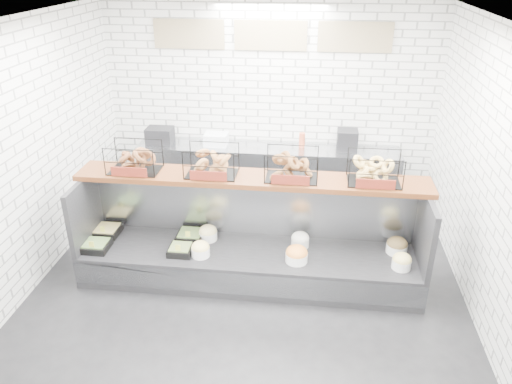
# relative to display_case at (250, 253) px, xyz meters

# --- Properties ---
(ground) EXTENTS (5.50, 5.50, 0.00)m
(ground) POSITION_rel_display_case_xyz_m (0.00, -0.35, -0.32)
(ground) COLOR black
(ground) RESTS_ON ground
(room_shell) EXTENTS (5.02, 5.51, 3.01)m
(room_shell) POSITION_rel_display_case_xyz_m (0.00, 0.26, 1.73)
(room_shell) COLOR white
(room_shell) RESTS_ON ground
(display_case) EXTENTS (4.00, 0.90, 1.20)m
(display_case) POSITION_rel_display_case_xyz_m (0.00, 0.00, 0.00)
(display_case) COLOR black
(display_case) RESTS_ON ground
(bagel_shelf) EXTENTS (4.10, 0.50, 0.40)m
(bagel_shelf) POSITION_rel_display_case_xyz_m (-0.00, 0.17, 1.05)
(bagel_shelf) COLOR #431F0E
(bagel_shelf) RESTS_ON display_case
(prep_counter) EXTENTS (4.00, 0.60, 1.20)m
(prep_counter) POSITION_rel_display_case_xyz_m (-0.01, 2.08, 0.15)
(prep_counter) COLOR #93969B
(prep_counter) RESTS_ON ground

